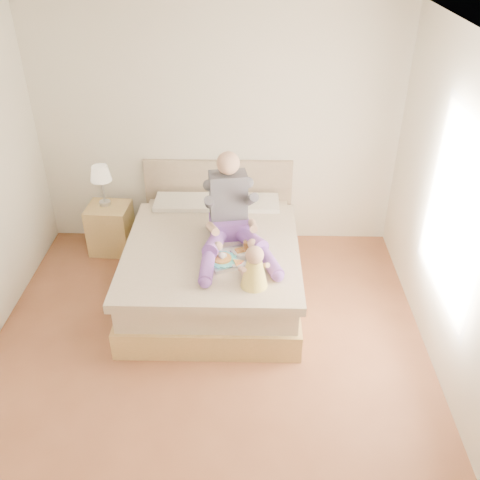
{
  "coord_description": "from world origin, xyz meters",
  "views": [
    {
      "loc": [
        0.37,
        -3.48,
        3.45
      ],
      "look_at": [
        0.28,
        0.8,
        0.75
      ],
      "focal_mm": 40.0,
      "sensor_mm": 36.0,
      "label": 1
    }
  ],
  "objects_px": {
    "bed": "(214,260)",
    "tray": "(231,257)",
    "nightstand": "(111,228)",
    "baby": "(254,270)",
    "adult": "(231,218)"
  },
  "relations": [
    {
      "from": "bed",
      "to": "baby",
      "type": "bearing_deg",
      "value": -62.77
    },
    {
      "from": "nightstand",
      "to": "baby",
      "type": "xyz_separation_m",
      "value": [
        1.64,
        -1.47,
        0.49
      ]
    },
    {
      "from": "bed",
      "to": "adult",
      "type": "distance_m",
      "value": 0.6
    },
    {
      "from": "baby",
      "to": "tray",
      "type": "bearing_deg",
      "value": 97.72
    },
    {
      "from": "nightstand",
      "to": "adult",
      "type": "bearing_deg",
      "value": -24.51
    },
    {
      "from": "nightstand",
      "to": "tray",
      "type": "bearing_deg",
      "value": -33.37
    },
    {
      "from": "bed",
      "to": "nightstand",
      "type": "height_order",
      "value": "bed"
    },
    {
      "from": "bed",
      "to": "tray",
      "type": "distance_m",
      "value": 0.55
    },
    {
      "from": "bed",
      "to": "tray",
      "type": "height_order",
      "value": "bed"
    },
    {
      "from": "bed",
      "to": "nightstand",
      "type": "bearing_deg",
      "value": 151.28
    },
    {
      "from": "bed",
      "to": "adult",
      "type": "height_order",
      "value": "adult"
    },
    {
      "from": "tray",
      "to": "nightstand",
      "type": "bearing_deg",
      "value": 118.87
    },
    {
      "from": "nightstand",
      "to": "tray",
      "type": "distance_m",
      "value": 1.83
    },
    {
      "from": "nightstand",
      "to": "baby",
      "type": "distance_m",
      "value": 2.26
    },
    {
      "from": "tray",
      "to": "baby",
      "type": "height_order",
      "value": "baby"
    }
  ]
}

